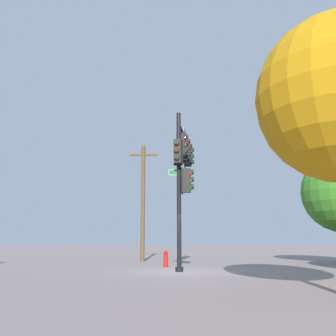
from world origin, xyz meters
The scene contains 4 objects.
ground_plane centered at (0.00, 0.00, 0.00)m, with size 120.00×120.00×0.00m, color gray.
signal_pole_assembly centered at (1.28, -0.40, 5.22)m, with size 5.11×1.81×7.29m.
utility_pole centered at (7.86, 1.42, 3.90)m, with size 0.34×1.80×7.50m.
fire_hydrant centered at (2.93, 0.35, 0.41)m, with size 0.33×0.24×0.83m.
Camera 1 is at (-17.86, 2.14, 1.46)m, focal length 42.35 mm.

